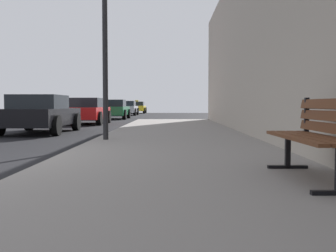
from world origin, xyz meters
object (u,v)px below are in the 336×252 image
(bench, at_px, (318,132))
(car_silver, at_px, (126,108))
(car_black, at_px, (40,114))
(car_yellow, at_px, (137,107))
(street_lamp, at_px, (105,13))
(car_red, at_px, (85,111))
(car_green, at_px, (113,109))

(bench, distance_m, car_silver, 31.91)
(car_black, distance_m, car_yellow, 30.61)
(street_lamp, xyz_separation_m, car_black, (-2.88, 4.22, -2.39))
(car_silver, bearing_deg, car_yellow, 88.38)
(car_black, xyz_separation_m, car_red, (0.17, 6.13, 0.00))
(car_green, relative_size, car_yellow, 0.95)
(car_black, height_order, car_red, same)
(street_lamp, relative_size, car_black, 1.03)
(car_black, xyz_separation_m, car_yellow, (0.60, 30.61, 0.00))
(car_silver, bearing_deg, street_lamp, -84.59)
(car_green, bearing_deg, street_lamp, -82.27)
(street_lamp, distance_m, car_green, 17.66)
(bench, xyz_separation_m, car_green, (-5.43, 22.25, -0.02))
(street_lamp, height_order, car_silver, street_lamp)
(street_lamp, bearing_deg, car_red, 104.63)
(bench, xyz_separation_m, car_silver, (-5.59, 31.42, -0.02))
(street_lamp, relative_size, car_red, 1.02)
(car_red, relative_size, car_yellow, 0.98)
(car_silver, bearing_deg, car_black, -90.95)
(bench, relative_size, car_green, 0.43)
(car_black, bearing_deg, bench, -56.91)
(car_yellow, bearing_deg, bench, -82.33)
(car_black, height_order, car_yellow, car_yellow)
(car_red, distance_m, car_green, 6.99)
(car_green, bearing_deg, bench, -76.29)
(street_lamp, height_order, car_yellow, street_lamp)
(car_black, bearing_deg, street_lamp, -55.73)
(bench, distance_m, car_red, 16.32)
(bench, xyz_separation_m, car_black, (-5.95, 9.14, -0.02))
(street_lamp, relative_size, car_silver, 0.99)
(car_black, distance_m, car_red, 6.13)
(bench, bearing_deg, car_green, 102.62)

